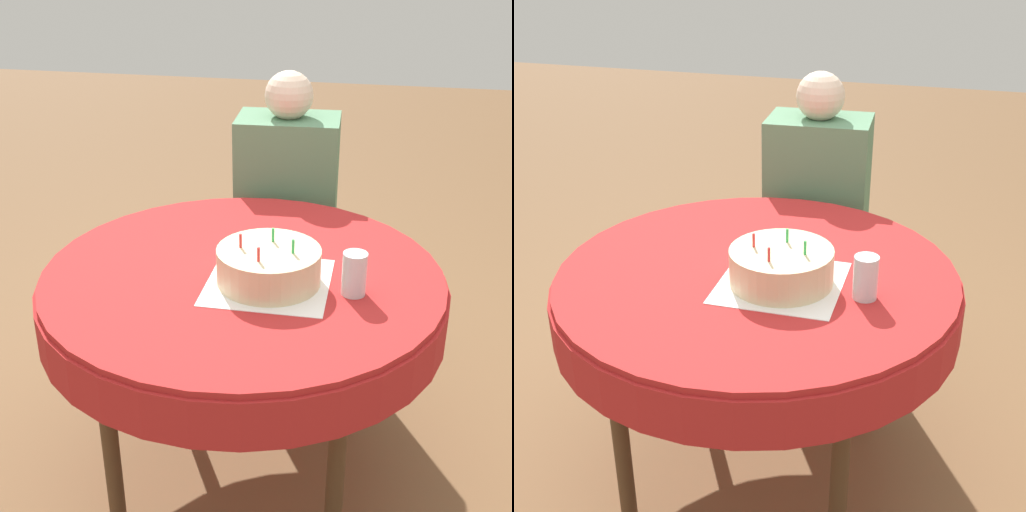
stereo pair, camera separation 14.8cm
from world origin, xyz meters
The scene contains 7 objects.
ground_plane centered at (0.00, 0.00, 0.00)m, with size 12.00×12.00×0.00m, color brown.
dining_table centered at (0.00, 0.00, 0.67)m, with size 1.20×1.20×0.76m.
chair centered at (0.01, 0.87, 0.49)m, with size 0.38×0.38×0.95m.
person centered at (0.01, 0.78, 0.70)m, with size 0.40×0.37×1.18m.
napkin centered at (0.09, -0.05, 0.76)m, with size 0.35×0.35×0.00m.
birthday_cake centered at (0.09, -0.05, 0.81)m, with size 0.30×0.30×0.14m.
drinking_glass centered at (0.33, -0.07, 0.82)m, with size 0.07×0.07×0.12m.
Camera 1 is at (0.39, -1.82, 1.72)m, focal length 50.00 mm.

